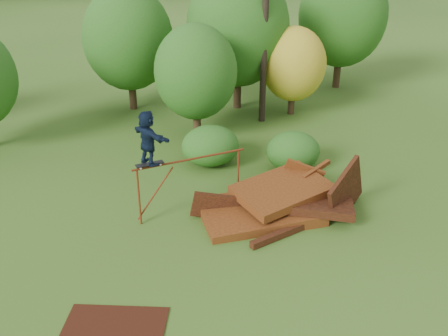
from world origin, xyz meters
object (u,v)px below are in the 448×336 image
object	(u,v)px
skater	(148,138)
flat_plate	(113,331)
utility_pole	(266,6)
scrap_pile	(281,203)

from	to	relation	value
skater	flat_plate	size ratio (longest dim) A/B	0.70
skater	utility_pole	world-z (taller)	utility_pole
flat_plate	skater	bearing A→B (deg)	68.06
skater	utility_pole	distance (m)	9.70
flat_plate	utility_pole	bearing A→B (deg)	54.47
scrap_pile	skater	world-z (taller)	skater
skater	flat_plate	distance (m)	5.32
scrap_pile	skater	distance (m)	4.52
flat_plate	utility_pole	xyz separation A→B (m)	(8.03, 11.24, 5.02)
utility_pole	skater	bearing A→B (deg)	-132.09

